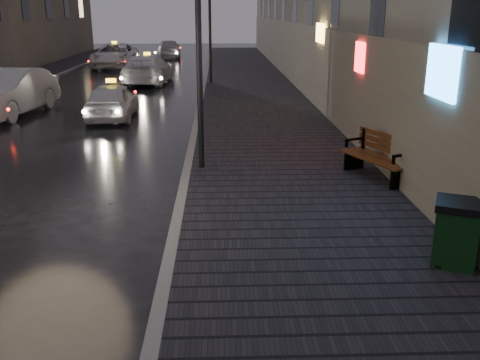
% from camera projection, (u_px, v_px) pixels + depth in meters
% --- Properties ---
extents(ground, '(120.00, 120.00, 0.00)m').
position_uv_depth(ground, '(53.00, 301.00, 7.32)').
color(ground, black).
rests_on(ground, ground).
extents(sidewalk, '(4.60, 58.00, 0.15)m').
position_uv_depth(sidewalk, '(251.00, 86.00, 27.43)').
color(sidewalk, black).
rests_on(sidewalk, ground).
extents(curb, '(0.20, 58.00, 0.15)m').
position_uv_depth(curb, '(204.00, 87.00, 27.35)').
color(curb, slate).
rests_on(curb, ground).
extents(sidewalk_far, '(2.40, 58.00, 0.15)m').
position_uv_depth(sidewalk_far, '(2.00, 88.00, 26.98)').
color(sidewalk_far, black).
rests_on(sidewalk_far, ground).
extents(curb_far, '(0.20, 58.00, 0.15)m').
position_uv_depth(curb_far, '(28.00, 88.00, 27.03)').
color(curb_far, slate).
rests_on(curb_far, ground).
extents(lamp_near, '(0.36, 0.36, 5.28)m').
position_uv_depth(lamp_near, '(198.00, 25.00, 12.04)').
color(lamp_near, black).
rests_on(lamp_near, sidewalk).
extents(lamp_far, '(0.36, 0.36, 5.28)m').
position_uv_depth(lamp_far, '(210.00, 17.00, 27.28)').
color(lamp_far, black).
rests_on(lamp_far, sidewalk).
extents(bench, '(1.40, 2.07, 1.00)m').
position_uv_depth(bench, '(380.00, 156.00, 12.08)').
color(bench, black).
rests_on(bench, sidewalk).
extents(trash_bin, '(0.86, 0.86, 1.00)m').
position_uv_depth(trash_bin, '(456.00, 232.00, 7.93)').
color(trash_bin, black).
rests_on(trash_bin, sidewalk).
extents(taxi_near, '(1.64, 3.92, 1.33)m').
position_uv_depth(taxi_near, '(112.00, 101.00, 19.44)').
color(taxi_near, silver).
rests_on(taxi_near, ground).
extents(car_left_mid, '(2.46, 5.40, 1.72)m').
position_uv_depth(car_left_mid, '(8.00, 93.00, 20.03)').
color(car_left_mid, '#929199').
rests_on(car_left_mid, ground).
extents(taxi_mid, '(2.61, 5.45, 1.53)m').
position_uv_depth(taxi_mid, '(148.00, 69.00, 28.83)').
color(taxi_mid, silver).
rests_on(taxi_mid, ground).
extents(taxi_far, '(2.87, 5.98, 1.65)m').
position_uv_depth(taxi_far, '(115.00, 55.00, 37.01)').
color(taxi_far, silver).
rests_on(taxi_far, ground).
extents(car_far, '(2.37, 4.75, 1.55)m').
position_uv_depth(car_far, '(169.00, 49.00, 44.38)').
color(car_far, '#9F9EA6').
rests_on(car_far, ground).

